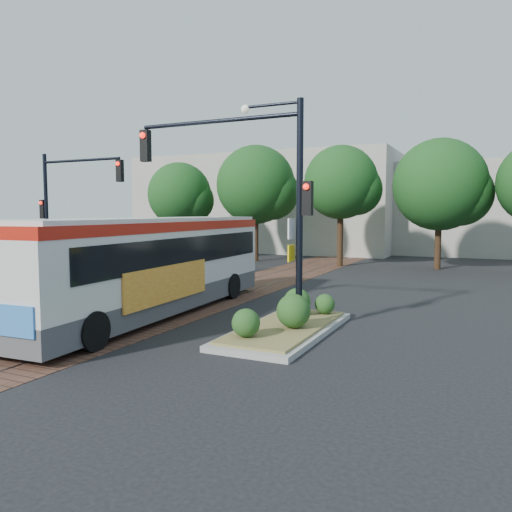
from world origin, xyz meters
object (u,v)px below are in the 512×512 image
object	(u,v)px
officer	(100,263)
parked_car	(172,259)
city_bus	(152,261)
traffic_island	(288,320)
signal_pole_main	(257,179)
signal_pole_left	(64,199)

from	to	relation	value
officer	parked_car	size ratio (longest dim) A/B	0.43
city_bus	parked_car	xyz separation A→B (m)	(-6.68, 10.68, -1.13)
city_bus	officer	bearing A→B (deg)	139.78
traffic_island	signal_pole_main	world-z (taller)	signal_pole_main
city_bus	parked_car	world-z (taller)	city_bus
city_bus	traffic_island	size ratio (longest dim) A/B	2.23
signal_pole_left	parked_car	bearing A→B (deg)	74.52
signal_pole_left	traffic_island	bearing A→B (deg)	-20.36
signal_pole_main	parked_car	distance (m)	15.63
signal_pole_main	officer	distance (m)	12.76
parked_car	officer	bearing A→B (deg)	-167.79
traffic_island	officer	world-z (taller)	officer
signal_pole_main	parked_car	size ratio (longest dim) A/B	1.48
signal_pole_main	officer	bearing A→B (deg)	152.53
traffic_island	officer	xyz separation A→B (m)	(-11.89, 5.77, 0.53)
city_bus	signal_pole_main	bearing A→B (deg)	-7.91
officer	signal_pole_left	bearing A→B (deg)	-10.04
city_bus	signal_pole_left	distance (m)	9.76
city_bus	signal_pole_main	distance (m)	4.56
signal_pole_left	parked_car	size ratio (longest dim) A/B	1.48
city_bus	traffic_island	distance (m)	5.00
signal_pole_left	parked_car	xyz separation A→B (m)	(1.71, 6.19, -3.28)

